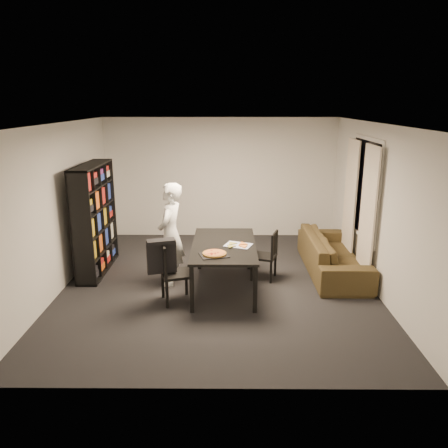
{
  "coord_description": "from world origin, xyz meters",
  "views": [
    {
      "loc": [
        0.15,
        -6.7,
        2.92
      ],
      "look_at": [
        0.1,
        -0.06,
        1.05
      ],
      "focal_mm": 35.0,
      "sensor_mm": 36.0,
      "label": 1
    }
  ],
  "objects_px": {
    "sofa": "(333,254)",
    "chair_right": "(269,252)",
    "dining_table": "(224,248)",
    "chair_left": "(171,269)",
    "pepperoni_pizza": "(214,253)",
    "bookshelf": "(95,219)",
    "person": "(171,234)",
    "baking_tray": "(214,255)"
  },
  "relations": [
    {
      "from": "sofa",
      "to": "chair_right",
      "type": "bearing_deg",
      "value": 106.02
    },
    {
      "from": "person",
      "to": "bookshelf",
      "type": "bearing_deg",
      "value": -100.46
    },
    {
      "from": "dining_table",
      "to": "chair_right",
      "type": "height_order",
      "value": "chair_right"
    },
    {
      "from": "bookshelf",
      "to": "person",
      "type": "relative_size",
      "value": 1.13
    },
    {
      "from": "chair_right",
      "to": "person",
      "type": "height_order",
      "value": "person"
    },
    {
      "from": "chair_right",
      "to": "sofa",
      "type": "relative_size",
      "value": 0.37
    },
    {
      "from": "chair_right",
      "to": "bookshelf",
      "type": "bearing_deg",
      "value": -78.78
    },
    {
      "from": "person",
      "to": "pepperoni_pizza",
      "type": "bearing_deg",
      "value": 57.19
    },
    {
      "from": "chair_left",
      "to": "sofa",
      "type": "height_order",
      "value": "chair_left"
    },
    {
      "from": "person",
      "to": "dining_table",
      "type": "bearing_deg",
      "value": 88.1
    },
    {
      "from": "bookshelf",
      "to": "dining_table",
      "type": "distance_m",
      "value": 2.39
    },
    {
      "from": "person",
      "to": "sofa",
      "type": "bearing_deg",
      "value": 111.97
    },
    {
      "from": "chair_right",
      "to": "person",
      "type": "bearing_deg",
      "value": -65.24
    },
    {
      "from": "pepperoni_pizza",
      "to": "sofa",
      "type": "bearing_deg",
      "value": 30.96
    },
    {
      "from": "bookshelf",
      "to": "pepperoni_pizza",
      "type": "distance_m",
      "value": 2.48
    },
    {
      "from": "dining_table",
      "to": "person",
      "type": "height_order",
      "value": "person"
    },
    {
      "from": "dining_table",
      "to": "bookshelf",
      "type": "bearing_deg",
      "value": 161.26
    },
    {
      "from": "bookshelf",
      "to": "chair_right",
      "type": "relative_size",
      "value": 2.28
    },
    {
      "from": "pepperoni_pizza",
      "to": "sofa",
      "type": "xyz_separation_m",
      "value": [
        2.05,
        1.23,
        -0.44
      ]
    },
    {
      "from": "person",
      "to": "baking_tray",
      "type": "height_order",
      "value": "person"
    },
    {
      "from": "baking_tray",
      "to": "pepperoni_pizza",
      "type": "height_order",
      "value": "pepperoni_pizza"
    },
    {
      "from": "sofa",
      "to": "chair_left",
      "type": "bearing_deg",
      "value": 114.53
    },
    {
      "from": "chair_left",
      "to": "person",
      "type": "height_order",
      "value": "person"
    },
    {
      "from": "dining_table",
      "to": "sofa",
      "type": "xyz_separation_m",
      "value": [
        1.91,
        0.72,
        -0.35
      ]
    },
    {
      "from": "chair_left",
      "to": "pepperoni_pizza",
      "type": "distance_m",
      "value": 0.7
    },
    {
      "from": "dining_table",
      "to": "sofa",
      "type": "relative_size",
      "value": 0.8
    },
    {
      "from": "chair_left",
      "to": "baking_tray",
      "type": "distance_m",
      "value": 0.68
    },
    {
      "from": "pepperoni_pizza",
      "to": "dining_table",
      "type": "bearing_deg",
      "value": 75.12
    },
    {
      "from": "chair_right",
      "to": "person",
      "type": "distance_m",
      "value": 1.67
    },
    {
      "from": "chair_left",
      "to": "person",
      "type": "bearing_deg",
      "value": -11.2
    },
    {
      "from": "chair_right",
      "to": "person",
      "type": "xyz_separation_m",
      "value": [
        -1.61,
        -0.18,
        0.37
      ]
    },
    {
      "from": "pepperoni_pizza",
      "to": "sofa",
      "type": "distance_m",
      "value": 2.43
    },
    {
      "from": "chair_left",
      "to": "bookshelf",
      "type": "bearing_deg",
      "value": 31.4
    },
    {
      "from": "person",
      "to": "pepperoni_pizza",
      "type": "height_order",
      "value": "person"
    },
    {
      "from": "dining_table",
      "to": "chair_left",
      "type": "height_order",
      "value": "chair_left"
    },
    {
      "from": "chair_left",
      "to": "sofa",
      "type": "relative_size",
      "value": 0.41
    },
    {
      "from": "bookshelf",
      "to": "chair_right",
      "type": "bearing_deg",
      "value": -7.19
    },
    {
      "from": "dining_table",
      "to": "chair_right",
      "type": "bearing_deg",
      "value": 27.32
    },
    {
      "from": "dining_table",
      "to": "person",
      "type": "relative_size",
      "value": 1.06
    },
    {
      "from": "chair_left",
      "to": "pepperoni_pizza",
      "type": "bearing_deg",
      "value": -107.19
    },
    {
      "from": "chair_left",
      "to": "baking_tray",
      "type": "height_order",
      "value": "chair_left"
    },
    {
      "from": "chair_right",
      "to": "pepperoni_pizza",
      "type": "bearing_deg",
      "value": -26.21
    }
  ]
}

